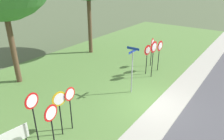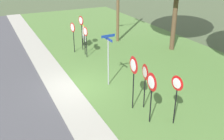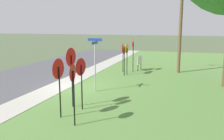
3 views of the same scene
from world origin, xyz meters
TOP-DOWN VIEW (x-y plane):
  - ground_plane at (0.00, 0.00)m, footprint 160.00×160.00m
  - road_asphalt at (0.00, -4.80)m, footprint 44.00×6.40m
  - sidewalk_strip at (0.00, -0.80)m, footprint 44.00×1.60m
  - grass_median at (0.00, 6.00)m, footprint 44.00×12.00m
  - stop_sign_near_left at (-5.63, 1.73)m, footprint 0.69×0.13m
  - stop_sign_near_right at (-5.88, 2.50)m, footprint 0.67×0.13m
  - stop_sign_far_left at (-4.75, 2.28)m, footprint 0.68×0.14m
  - stop_sign_far_center at (-4.20, 2.21)m, footprint 0.65×0.11m
  - yield_sign_near_left at (3.49, 2.24)m, footprint 0.75×0.17m
  - yield_sign_near_right at (5.22, 2.71)m, footprint 0.66×0.12m
  - yield_sign_far_left at (3.33, 1.70)m, footprint 0.84×0.12m
  - yield_sign_far_right at (4.65, 1.81)m, footprint 0.81×0.12m
  - street_name_post at (0.51, 1.76)m, footprint 0.96×0.82m
  - utility_pole at (-6.65, 5.89)m, footprint 2.10×2.27m
  - notice_board at (-6.61, 2.92)m, footprint 1.09×0.18m

SIDE VIEW (x-z plane):
  - ground_plane at x=0.00m, z-range 0.00..0.00m
  - road_asphalt at x=0.00m, z-range 0.00..0.01m
  - grass_median at x=0.00m, z-range 0.00..0.04m
  - sidewalk_strip at x=0.00m, z-range 0.00..0.06m
  - notice_board at x=-6.61m, z-range 0.25..1.50m
  - stop_sign_far_center at x=-4.20m, z-range 0.53..2.80m
  - stop_sign_far_left at x=-4.75m, z-range 0.55..2.83m
  - stop_sign_near_left at x=-5.63m, z-range 0.55..2.85m
  - yield_sign_near_left at x=3.49m, z-range 0.60..2.90m
  - yield_sign_near_right at x=5.22m, z-range 0.60..2.95m
  - street_name_post at x=0.51m, z-range 0.32..3.32m
  - yield_sign_far_right at x=4.65m, z-range 0.64..3.06m
  - stop_sign_near_right at x=-5.88m, z-range 0.63..3.30m
  - yield_sign_far_left at x=3.33m, z-range 0.73..3.45m
  - utility_pole at x=-6.65m, z-range 0.38..8.66m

